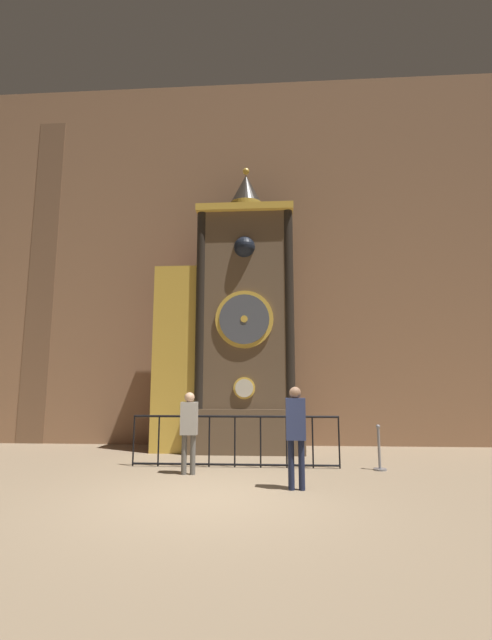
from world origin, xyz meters
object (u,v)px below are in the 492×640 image
object	(u,v)px
clock_tower	(232,330)
visitor_far	(296,427)
visitor_near	(189,425)
stanchion_post	(379,456)

from	to	relation	value
clock_tower	visitor_far	size ratio (longest dim) A/B	4.76
clock_tower	visitor_near	bearing A→B (deg)	-100.12
visitor_far	stanchion_post	world-z (taller)	visitor_far
clock_tower	visitor_far	world-z (taller)	clock_tower
visitor_near	visitor_far	world-z (taller)	visitor_far
visitor_near	visitor_far	size ratio (longest dim) A/B	0.93
visitor_near	visitor_far	distance (m)	2.43
clock_tower	stanchion_post	world-z (taller)	clock_tower
clock_tower	visitor_far	distance (m)	5.20
clock_tower	stanchion_post	xyz separation A→B (m)	(3.42, -2.50, -3.07)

